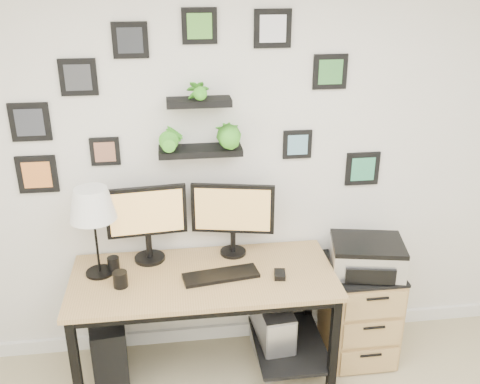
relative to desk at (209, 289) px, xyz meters
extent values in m
plane|color=white|center=(0.28, 0.33, 0.67)|extent=(4.00, 0.00, 4.00)
cube|color=white|center=(0.28, 0.32, -0.58)|extent=(4.00, 0.03, 0.10)
cube|color=tan|center=(-0.04, -0.04, 0.11)|extent=(1.60, 0.70, 0.03)
cube|color=black|center=(-0.04, -0.04, 0.07)|extent=(1.54, 0.64, 0.05)
cube|color=black|center=(-0.04, 0.29, -0.17)|extent=(1.44, 0.02, 0.41)
cube|color=black|center=(0.51, -0.04, -0.45)|extent=(0.45, 0.63, 0.03)
cube|color=black|center=(-0.79, -0.34, -0.27)|extent=(0.05, 0.05, 0.72)
cube|color=black|center=(-0.79, 0.26, -0.27)|extent=(0.05, 0.05, 0.72)
cube|color=black|center=(0.71, -0.34, -0.27)|extent=(0.05, 0.05, 0.72)
cube|color=black|center=(0.71, 0.26, -0.27)|extent=(0.05, 0.05, 0.72)
cylinder|color=black|center=(-0.36, 0.20, 0.13)|extent=(0.21, 0.21, 0.02)
cylinder|color=black|center=(-0.36, 0.20, 0.22)|extent=(0.04, 0.04, 0.17)
cube|color=black|center=(-0.36, 0.19, 0.47)|extent=(0.49, 0.08, 0.32)
cube|color=tan|center=(-0.36, 0.17, 0.47)|extent=(0.44, 0.05, 0.28)
cylinder|color=black|center=(0.17, 0.21, 0.13)|extent=(0.20, 0.20, 0.02)
cylinder|color=black|center=(0.17, 0.21, 0.21)|extent=(0.04, 0.04, 0.15)
cube|color=black|center=(0.17, 0.20, 0.45)|extent=(0.52, 0.13, 0.33)
cube|color=tan|center=(0.17, 0.18, 0.45)|extent=(0.46, 0.10, 0.28)
cube|color=black|center=(0.07, -0.07, 0.14)|extent=(0.47, 0.21, 0.02)
cube|color=black|center=(0.42, -0.11, 0.14)|extent=(0.08, 0.11, 0.03)
cylinder|color=black|center=(-0.66, 0.07, 0.13)|extent=(0.17, 0.17, 0.02)
cylinder|color=black|center=(-0.66, 0.07, 0.39)|extent=(0.01, 0.01, 0.51)
cone|color=white|center=(-0.66, 0.07, 0.59)|extent=(0.27, 0.27, 0.19)
cylinder|color=black|center=(-0.52, -0.09, 0.17)|extent=(0.08, 0.08, 0.10)
cylinder|color=black|center=(-0.58, 0.09, 0.17)|extent=(0.07, 0.07, 0.09)
cube|color=black|center=(-0.65, 0.03, -0.39)|extent=(0.26, 0.49, 0.47)
cube|color=gray|center=(0.41, 0.05, -0.40)|extent=(0.24, 0.46, 0.45)
cube|color=silver|center=(0.43, -0.18, -0.40)|extent=(0.18, 0.02, 0.42)
cube|color=tan|center=(1.01, 0.06, -0.30)|extent=(0.42, 0.50, 0.65)
cube|color=black|center=(1.01, 0.06, 0.03)|extent=(0.43, 0.51, 0.02)
cube|color=tan|center=(1.01, -0.19, -0.52)|extent=(0.39, 0.02, 0.18)
cylinder|color=black|center=(1.01, -0.21, -0.46)|extent=(0.14, 0.02, 0.02)
cube|color=tan|center=(1.01, -0.19, -0.30)|extent=(0.39, 0.02, 0.18)
cylinder|color=black|center=(1.01, -0.21, -0.24)|extent=(0.14, 0.02, 0.02)
cube|color=tan|center=(1.01, -0.19, -0.08)|extent=(0.39, 0.02, 0.18)
cylinder|color=black|center=(1.01, -0.21, -0.02)|extent=(0.14, 0.02, 0.02)
cube|color=silver|center=(1.01, 0.02, 0.13)|extent=(0.50, 0.42, 0.17)
cube|color=black|center=(1.01, 0.02, 0.23)|extent=(0.50, 0.42, 0.03)
cube|color=black|center=(0.98, -0.16, 0.11)|extent=(0.30, 0.08, 0.10)
cube|color=black|center=(-0.02, 0.24, 0.82)|extent=(0.50, 0.18, 0.04)
cube|color=black|center=(-0.02, 0.23, 1.12)|extent=(0.38, 0.15, 0.04)
imported|color=green|center=(-0.19, 0.24, 0.98)|extent=(0.15, 0.12, 0.27)
imported|color=green|center=(0.15, 0.24, 0.98)|extent=(0.15, 0.15, 0.27)
imported|color=green|center=(-0.02, 0.23, 1.27)|extent=(0.13, 0.09, 0.25)
cube|color=black|center=(0.00, 0.32, 1.54)|extent=(0.20, 0.02, 0.20)
cube|color=#4E9C34|center=(0.00, 0.31, 1.54)|extent=(0.14, 0.00, 0.14)
cube|color=black|center=(-0.99, 0.32, 1.02)|extent=(0.23, 0.02, 0.23)
cube|color=#32353C|center=(-0.99, 0.31, 1.02)|extent=(0.16, 0.00, 0.16)
cube|color=black|center=(-0.39, 0.32, 1.47)|extent=(0.20, 0.02, 0.20)
cube|color=#24272C|center=(-0.39, 0.31, 1.47)|extent=(0.14, 0.00, 0.14)
cube|color=black|center=(0.42, 0.32, 1.52)|extent=(0.22, 0.02, 0.22)
cube|color=silver|center=(0.42, 0.31, 1.52)|extent=(0.15, 0.00, 0.15)
cube|color=black|center=(-0.69, 0.32, 1.27)|extent=(0.21, 0.02, 0.21)
cube|color=#343539|center=(-0.69, 0.31, 1.27)|extent=(0.15, 0.00, 0.15)
cube|color=black|center=(0.60, 0.32, 0.81)|extent=(0.18, 0.02, 0.18)
cube|color=#6499AF|center=(0.60, 0.31, 0.81)|extent=(0.13, 0.00, 0.13)
cube|color=black|center=(1.04, 0.32, 0.63)|extent=(0.22, 0.02, 0.22)
cube|color=#369569|center=(1.04, 0.31, 0.63)|extent=(0.16, 0.00, 0.16)
cube|color=black|center=(-1.00, 0.32, 0.69)|extent=(0.24, 0.02, 0.24)
cube|color=orange|center=(-1.00, 0.31, 0.69)|extent=(0.16, 0.00, 0.16)
cube|color=black|center=(-0.59, 0.32, 0.82)|extent=(0.17, 0.02, 0.17)
cube|color=#985F46|center=(-0.59, 0.31, 0.82)|extent=(0.12, 0.00, 0.12)
cube|color=black|center=(0.78, 0.32, 1.26)|extent=(0.21, 0.02, 0.21)
cube|color=#3B813B|center=(0.78, 0.31, 1.26)|extent=(0.15, 0.00, 0.15)
camera|label=1|loc=(-0.18, -2.82, 1.85)|focal=40.00mm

